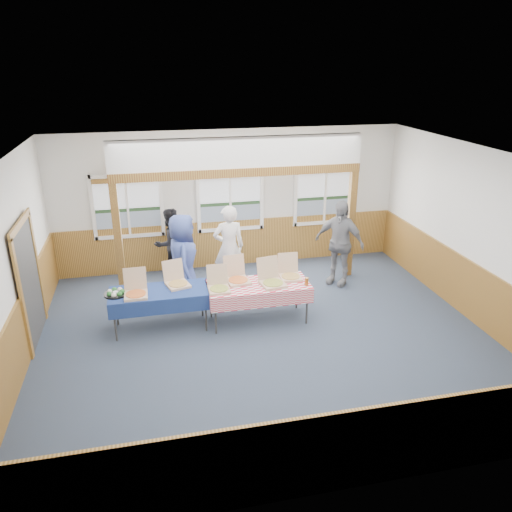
{
  "coord_description": "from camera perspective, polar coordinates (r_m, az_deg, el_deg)",
  "views": [
    {
      "loc": [
        -1.85,
        -7.53,
        4.63
      ],
      "look_at": [
        0.06,
        1.0,
        1.16
      ],
      "focal_mm": 35.0,
      "sensor_mm": 36.0,
      "label": 1
    }
  ],
  "objects": [
    {
      "name": "cross_beam",
      "position": [
        10.23,
        -1.93,
        9.54
      ],
      "size": [
        5.15,
        0.18,
        0.18
      ],
      "primitive_type": "cube",
      "color": "#5D2F14",
      "rests_on": "post_left"
    },
    {
      "name": "woman_white",
      "position": [
        10.56,
        -3.12,
        0.99
      ],
      "size": [
        0.69,
        0.47,
        1.83
      ],
      "primitive_type": "imported",
      "rotation": [
        0.0,
        0.0,
        3.19
      ],
      "color": "silver",
      "rests_on": "floor"
    },
    {
      "name": "pizza_box_d",
      "position": [
        9.3,
        -2.14,
        -2.55
      ],
      "size": [
        0.47,
        0.55,
        0.45
      ],
      "rotation": [
        0.0,
        0.0,
        0.13
      ],
      "color": "#D6B18F",
      "rests_on": "table_right"
    },
    {
      "name": "post_right",
      "position": [
        11.28,
        10.75,
        3.54
      ],
      "size": [
        0.15,
        0.15,
        2.4
      ],
      "primitive_type": "cube",
      "color": "#5D2F14",
      "rests_on": "floor"
    },
    {
      "name": "wall_left",
      "position": [
        8.4,
        -26.48,
        -1.92
      ],
      "size": [
        0.0,
        8.0,
        8.0
      ],
      "primitive_type": "plane",
      "rotation": [
        1.57,
        0.0,
        1.57
      ],
      "color": "silver",
      "rests_on": "floor"
    },
    {
      "name": "ceiling",
      "position": [
        7.88,
        1.2,
        11.17
      ],
      "size": [
        8.0,
        8.0,
        0.0
      ],
      "primitive_type": "plane",
      "rotation": [
        3.14,
        0.0,
        0.0
      ],
      "color": "white",
      "rests_on": "wall_back"
    },
    {
      "name": "man_blue",
      "position": [
        9.96,
        -8.33,
        -0.41
      ],
      "size": [
        0.64,
        0.94,
        1.86
      ],
      "primitive_type": "imported",
      "rotation": [
        0.0,
        0.0,
        1.52
      ],
      "color": "#38498D",
      "rests_on": "floor"
    },
    {
      "name": "drink_glass",
      "position": [
        9.18,
        5.8,
        -2.92
      ],
      "size": [
        0.07,
        0.07,
        0.15
      ],
      "primitive_type": "cylinder",
      "color": "brown",
      "rests_on": "table_right"
    },
    {
      "name": "window_right",
      "position": [
        12.11,
        7.91,
        7.32
      ],
      "size": [
        1.56,
        0.1,
        1.46
      ],
      "color": "white",
      "rests_on": "wall_back"
    },
    {
      "name": "post_left",
      "position": [
        10.43,
        -15.46,
        1.62
      ],
      "size": [
        0.15,
        0.15,
        2.4
      ],
      "primitive_type": "cube",
      "color": "#5D2F14",
      "rests_on": "floor"
    },
    {
      "name": "pizza_box_b",
      "position": [
        9.26,
        -9.01,
        -2.95
      ],
      "size": [
        0.5,
        0.56,
        0.43
      ],
      "rotation": [
        0.0,
        0.0,
        0.28
      ],
      "color": "#D6B18F",
      "rests_on": "table_left"
    },
    {
      "name": "wainscot_right",
      "position": [
        10.36,
        23.01,
        -3.41
      ],
      "size": [
        0.05,
        6.98,
        1.1
      ],
      "primitive_type": "cube",
      "color": "brown",
      "rests_on": "floor"
    },
    {
      "name": "pizza_box_c",
      "position": [
        8.98,
        -4.27,
        -3.52
      ],
      "size": [
        0.38,
        0.47,
        0.41
      ],
      "rotation": [
        0.0,
        0.0,
        -0.01
      ],
      "color": "#D6B18F",
      "rests_on": "table_right"
    },
    {
      "name": "pizza_box_f",
      "position": [
        9.47,
        3.92,
        -2.13
      ],
      "size": [
        0.41,
        0.49,
        0.42
      ],
      "rotation": [
        0.0,
        0.0,
        -0.04
      ],
      "color": "#D6B18F",
      "rests_on": "table_right"
    },
    {
      "name": "pizza_box_e",
      "position": [
        9.18,
        1.85,
        -2.88
      ],
      "size": [
        0.5,
        0.58,
        0.46
      ],
      "rotation": [
        0.0,
        0.0,
        0.17
      ],
      "color": "#D6B18F",
      "rests_on": "table_right"
    },
    {
      "name": "floor",
      "position": [
        9.03,
        1.04,
        -9.22
      ],
      "size": [
        8.0,
        8.0,
        0.0
      ],
      "primitive_type": "plane",
      "color": "#2C3847",
      "rests_on": "ground"
    },
    {
      "name": "person_grey",
      "position": [
        10.88,
        9.49,
        1.5
      ],
      "size": [
        1.11,
        1.1,
        1.88
      ],
      "primitive_type": "imported",
      "rotation": [
        0.0,
        0.0,
        -0.77
      ],
      "color": "gray",
      "rests_on": "floor"
    },
    {
      "name": "wainscot_front",
      "position": [
        6.04,
        9.39,
        -21.21
      ],
      "size": [
        7.98,
        0.05,
        1.1
      ],
      "primitive_type": "cube",
      "color": "brown",
      "rests_on": "floor"
    },
    {
      "name": "table_left",
      "position": [
        9.15,
        -11.0,
        -4.24
      ],
      "size": [
        1.93,
        1.42,
        0.76
      ],
      "rotation": [
        0.0,
        0.0,
        0.37
      ],
      "color": "#313131",
      "rests_on": "floor"
    },
    {
      "name": "veggie_tray",
      "position": [
        9.14,
        -15.75,
        -4.09
      ],
      "size": [
        0.42,
        0.42,
        0.09
      ],
      "color": "black",
      "rests_on": "table_left"
    },
    {
      "name": "wall_front",
      "position": [
        5.37,
        10.18,
        -13.12
      ],
      "size": [
        8.0,
        0.0,
        8.0
      ],
      "primitive_type": "plane",
      "rotation": [
        -1.57,
        0.0,
        0.0
      ],
      "color": "silver",
      "rests_on": "floor"
    },
    {
      "name": "window_left",
      "position": [
        11.39,
        -14.5,
        5.91
      ],
      "size": [
        1.56,
        0.1,
        1.46
      ],
      "color": "white",
      "rests_on": "wall_back"
    },
    {
      "name": "table_right",
      "position": [
        9.24,
        0.26,
        -3.53
      ],
      "size": [
        2.06,
        1.55,
        0.76
      ],
      "rotation": [
        0.0,
        0.0,
        0.39
      ],
      "color": "#313131",
      "rests_on": "floor"
    },
    {
      "name": "cased_opening",
      "position": [
        9.4,
        -24.54,
        -2.84
      ],
      "size": [
        0.06,
        1.3,
        2.1
      ],
      "primitive_type": "cube",
      "color": "#313131",
      "rests_on": "wall_left"
    },
    {
      "name": "wall_right",
      "position": [
        10.0,
        23.99,
        2.07
      ],
      "size": [
        0.0,
        8.0,
        8.0
      ],
      "primitive_type": "plane",
      "rotation": [
        1.57,
        0.0,
        -1.57
      ],
      "color": "silver",
      "rests_on": "floor"
    },
    {
      "name": "wainscot_left",
      "position": [
        8.83,
        -25.19,
        -8.18
      ],
      "size": [
        0.05,
        6.98,
        1.1
      ],
      "primitive_type": "cube",
      "color": "brown",
      "rests_on": "floor"
    },
    {
      "name": "pizza_box_a",
      "position": [
        9.01,
        -13.57,
        -4.02
      ],
      "size": [
        0.4,
        0.49,
        0.43
      ],
      "rotation": [
        0.0,
        0.0,
        -0.0
      ],
      "color": "#D6B18F",
      "rests_on": "table_left"
    },
    {
      "name": "window_mid",
      "position": [
        11.53,
        -2.96,
        6.77
      ],
      "size": [
        1.56,
        0.1,
        1.46
      ],
      "color": "white",
      "rests_on": "wall_back"
    },
    {
      "name": "woman_black",
      "position": [
        11.26,
        -9.77,
        1.43
      ],
      "size": [
        0.97,
        0.91,
        1.6
      ],
      "primitive_type": "imported",
      "rotation": [
        0.0,
        0.0,
        3.65
      ],
      "color": "black",
      "rests_on": "floor"
    },
    {
      "name": "wall_back",
      "position": [
        11.59,
        -2.99,
        6.44
      ],
      "size": [
        8.0,
        0.0,
        8.0
      ],
      "primitive_type": "plane",
      "rotation": [
        1.57,
        0.0,
        0.0
      ],
      "color": "silver",
      "rests_on": "floor"
    },
    {
      "name": "wainscot_back",
      "position": [
        11.88,
        -2.87,
        1.52
      ],
      "size": [
        7.98,
        0.05,
        1.1
      ],
      "primitive_type": "cube",
      "color": "brown",
      "rests_on": "floor"
    }
  ]
}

